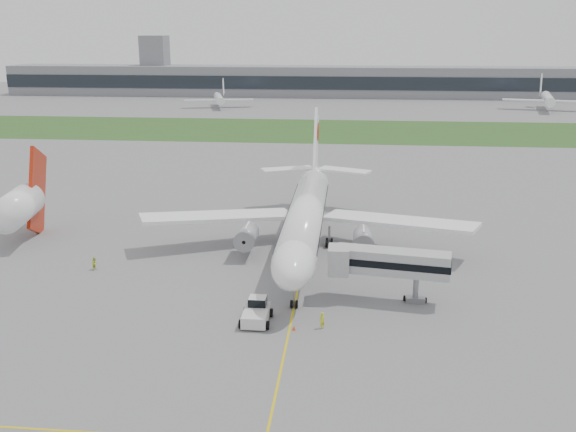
# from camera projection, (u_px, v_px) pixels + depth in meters

# --- Properties ---
(ground) EXTENTS (600.00, 600.00, 0.00)m
(ground) POSITION_uv_depth(u_px,v_px,m) (304.00, 262.00, 87.24)
(ground) COLOR gray
(ground) RESTS_ON ground
(apron_markings) EXTENTS (70.00, 70.00, 0.04)m
(apron_markings) POSITION_uv_depth(u_px,v_px,m) (301.00, 276.00, 82.46)
(apron_markings) COLOR gold
(apron_markings) RESTS_ON ground
(grass_strip) EXTENTS (600.00, 50.00, 0.02)m
(grass_strip) POSITION_uv_depth(u_px,v_px,m) (332.00, 131.00, 201.95)
(grass_strip) COLOR #2D521E
(grass_strip) RESTS_ON ground
(terminal_building) EXTENTS (320.00, 22.30, 14.00)m
(terminal_building) POSITION_uv_depth(u_px,v_px,m) (339.00, 81.00, 305.03)
(terminal_building) COLOR gray
(terminal_building) RESTS_ON ground
(control_tower) EXTENTS (12.00, 12.00, 56.00)m
(control_tower) POSITION_uv_depth(u_px,v_px,m) (157.00, 94.00, 317.41)
(control_tower) COLOR gray
(control_tower) RESTS_ON ground
(airliner) EXTENTS (48.13, 53.95, 17.88)m
(airliner) POSITION_uv_depth(u_px,v_px,m) (307.00, 213.00, 90.32)
(airliner) COLOR white
(airliner) RESTS_ON ground
(pushback_tug) EXTENTS (3.20, 4.72, 2.41)m
(pushback_tug) POSITION_uv_depth(u_px,v_px,m) (257.00, 312.00, 69.30)
(pushback_tug) COLOR silver
(pushback_tug) RESTS_ON ground
(jet_bridge) EXTENTS (14.10, 4.93, 6.43)m
(jet_bridge) POSITION_uv_depth(u_px,v_px,m) (385.00, 262.00, 73.50)
(jet_bridge) COLOR #B2B2B5
(jet_bridge) RESTS_ON ground
(safety_cone_left) EXTENTS (0.38, 0.38, 0.52)m
(safety_cone_left) POSITION_uv_depth(u_px,v_px,m) (248.00, 318.00, 69.64)
(safety_cone_left) COLOR #E0430B
(safety_cone_left) RESTS_ON ground
(safety_cone_right) EXTENTS (0.39, 0.39, 0.53)m
(safety_cone_right) POSITION_uv_depth(u_px,v_px,m) (294.00, 328.00, 67.38)
(safety_cone_right) COLOR #E0430B
(safety_cone_right) RESTS_ON ground
(ground_crew_near) EXTENTS (0.80, 0.78, 1.85)m
(ground_crew_near) POSITION_uv_depth(u_px,v_px,m) (322.00, 320.00, 67.64)
(ground_crew_near) COLOR yellow
(ground_crew_near) RESTS_ON ground
(ground_crew_far) EXTENTS (0.93, 1.03, 1.74)m
(ground_crew_far) POSITION_uv_depth(u_px,v_px,m) (95.00, 264.00, 84.26)
(ground_crew_far) COLOR #ABC721
(ground_crew_far) RESTS_ON ground
(neighbor_aircraft) EXTENTS (6.55, 17.67, 14.28)m
(neighbor_aircraft) POSITION_uv_depth(u_px,v_px,m) (20.00, 205.00, 94.24)
(neighbor_aircraft) COLOR #A51E09
(neighbor_aircraft) RESTS_ON ground
(distant_aircraft_left) EXTENTS (33.47, 31.12, 10.73)m
(distant_aircraft_left) POSITION_uv_depth(u_px,v_px,m) (219.00, 108.00, 262.05)
(distant_aircraft_left) COLOR white
(distant_aircraft_left) RESTS_ON ground
(distant_aircraft_right) EXTENTS (39.64, 36.56, 13.03)m
(distant_aircraft_right) POSITION_uv_depth(u_px,v_px,m) (547.00, 110.00, 253.02)
(distant_aircraft_right) COLOR white
(distant_aircraft_right) RESTS_ON ground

